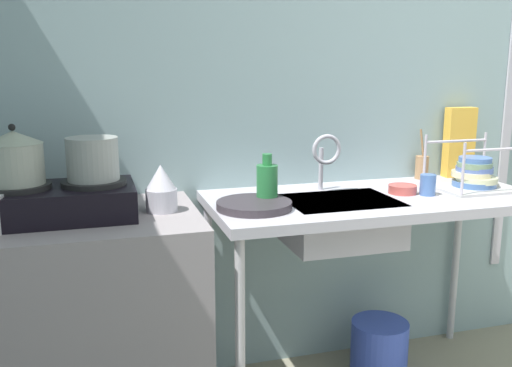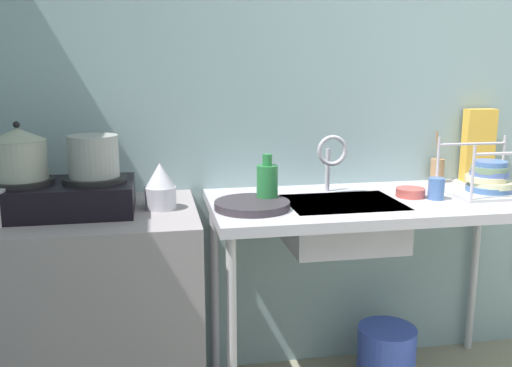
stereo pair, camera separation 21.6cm
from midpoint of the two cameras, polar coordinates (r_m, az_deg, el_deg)
name	(u,v)px [view 1 (the left image)]	position (r m, az deg, el deg)	size (l,w,h in m)	color
wall_back	(458,100)	(2.92, 17.93, 8.11)	(5.59, 0.10, 2.46)	#8AA4A6
wall_metal_strip	(512,74)	(3.03, 22.78, 10.21)	(0.05, 0.01, 1.96)	#BAB5C0
counter_concrete	(77,330)	(2.28, -20.52, -13.84)	(0.92, 0.62, 0.86)	gray
counter_sink	(371,212)	(2.36, 9.08, -2.90)	(1.36, 0.62, 0.86)	#BAB5C0
stove	(58,201)	(2.12, -22.37, -1.70)	(0.53, 0.32, 0.13)	black
pot_on_left_burner	(15,157)	(2.11, -26.15, 2.37)	(0.19, 0.19, 0.21)	#99A08F
pot_on_right_burner	(93,159)	(2.08, -19.20, 2.37)	(0.18, 0.18, 0.15)	#969A93
percolator	(161,189)	(2.10, -12.57, -0.55)	(0.12, 0.12, 0.18)	silver
sink_basin	(340,221)	(2.28, 5.85, -3.89)	(0.45, 0.35, 0.18)	#BAB5C0
faucet	(326,153)	(2.37, 4.52, 3.06)	(0.13, 0.08, 0.25)	#BAB5C0
frying_pan	(254,205)	(2.10, -3.13, -2.25)	(0.29, 0.29, 0.03)	#352E34
dish_rack	(474,176)	(2.58, 19.14, 0.73)	(0.34, 0.29, 0.23)	#BAB1BC
cup_by_rack	(428,185)	(2.39, 14.67, -0.16)	(0.06, 0.06, 0.09)	#476CAB
small_bowl_on_drainboard	(402,189)	(2.41, 12.25, -0.60)	(0.12, 0.12, 0.04)	#C25149
bottle_by_sink	(267,183)	(2.16, -1.72, 0.00)	(0.08, 0.08, 0.20)	#29793D
cereal_box	(459,142)	(2.83, 17.98, 4.00)	(0.14, 0.06, 0.33)	gold
utensil_jar	(422,167)	(2.74, 14.41, 1.66)	(0.06, 0.06, 0.24)	#A2774F
bucket_on_floor	(379,349)	(2.69, 10.11, -16.30)	(0.26, 0.26, 0.26)	#344CB6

